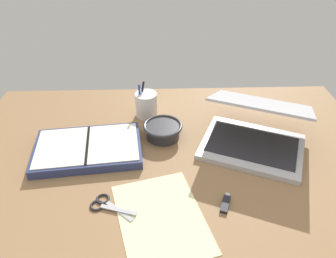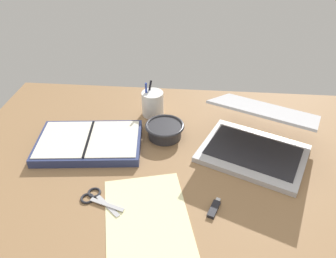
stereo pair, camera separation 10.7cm
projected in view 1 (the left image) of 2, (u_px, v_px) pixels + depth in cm
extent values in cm
cube|color=#936D47|center=(172.00, 167.00, 104.36)|extent=(140.00, 100.00, 2.00)
cube|color=#B7B7BC|center=(252.00, 147.00, 109.61)|extent=(39.66, 35.62, 1.80)
cube|color=#232328|center=(252.00, 144.00, 109.02)|extent=(33.33, 27.73, 0.24)
cube|color=#B7B7BC|center=(262.00, 104.00, 108.38)|extent=(39.12, 34.38, 9.59)
cube|color=silver|center=(261.00, 105.00, 108.14)|extent=(35.75, 31.07, 8.26)
cylinder|color=#2D2D33|center=(163.00, 131.00, 114.45)|extent=(11.62, 11.62, 4.57)
torus|color=#2D2D33|center=(163.00, 126.00, 113.12)|extent=(13.67, 13.67, 1.09)
cylinder|color=white|center=(146.00, 105.00, 124.32)|extent=(8.28, 8.28, 9.46)
cylinder|color=black|center=(141.00, 97.00, 123.98)|extent=(3.00, 3.66, 12.12)
cylinder|color=#233899|center=(140.00, 100.00, 122.65)|extent=(0.91, 1.74, 12.30)
cube|color=navy|center=(88.00, 149.00, 107.90)|extent=(36.68, 25.64, 2.99)
cube|color=silver|center=(61.00, 147.00, 105.99)|extent=(18.05, 21.64, 0.30)
cube|color=silver|center=(113.00, 142.00, 107.90)|extent=(18.05, 21.64, 0.30)
cube|color=black|center=(87.00, 144.00, 106.85)|extent=(2.94, 20.01, 0.30)
cube|color=#B7B7BC|center=(119.00, 210.00, 88.00)|extent=(10.25, 4.33, 0.30)
cube|color=#B7B7BC|center=(119.00, 211.00, 88.18)|extent=(8.53, 7.83, 0.30)
torus|color=#232328|center=(97.00, 206.00, 89.62)|extent=(3.90, 3.90, 0.70)
torus|color=#232328|center=(103.00, 199.00, 91.56)|extent=(3.90, 3.90, 0.70)
cube|color=#F4EFB2|center=(161.00, 218.00, 86.55)|extent=(28.69, 34.38, 0.16)
cube|color=black|center=(225.00, 204.00, 89.74)|extent=(3.96, 6.32, 1.00)
cube|color=silver|center=(228.00, 195.00, 92.52)|extent=(1.54, 1.54, 0.60)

